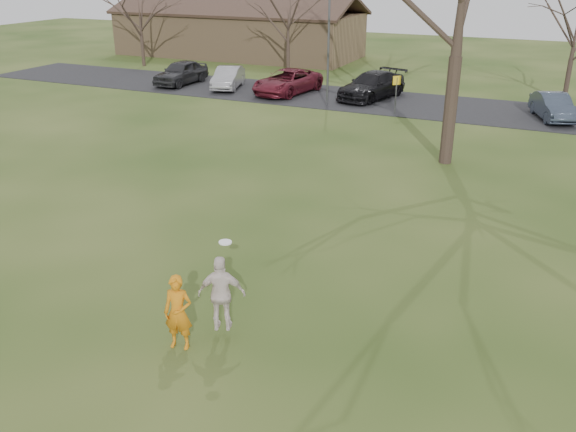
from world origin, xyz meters
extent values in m
plane|color=#1E380F|center=(0.00, 0.00, 0.00)|extent=(120.00, 120.00, 0.00)
cube|color=black|center=(0.00, 25.00, 0.02)|extent=(62.00, 6.50, 0.04)
imported|color=#C87110|center=(-0.59, -0.21, 0.84)|extent=(0.69, 0.53, 1.67)
imported|color=#28282B|center=(-17.04, 24.69, 0.80)|extent=(1.88, 4.49, 1.52)
imported|color=gray|center=(-13.55, 24.72, 0.71)|extent=(2.51, 4.27, 1.33)
imported|color=maroon|center=(-9.46, 24.79, 0.76)|extent=(3.14, 5.47, 1.44)
imported|color=black|center=(-4.37, 25.54, 0.79)|extent=(3.36, 5.55, 1.50)
imported|color=#303948|center=(5.55, 24.46, 0.69)|extent=(2.64, 4.18, 1.30)
imported|color=silver|center=(0.07, 0.46, 1.09)|extent=(1.09, 0.77, 1.72)
cylinder|color=white|center=(0.19, 0.49, 2.30)|extent=(0.27, 0.27, 0.04)
cube|color=#8C6D4C|center=(-20.00, 38.00, 1.75)|extent=(20.00, 8.00, 3.50)
cube|color=#33231C|center=(-20.00, 35.95, 4.25)|extent=(20.60, 4.40, 1.78)
cube|color=#33231C|center=(-20.00, 40.05, 4.25)|extent=(20.60, 4.40, 1.78)
cylinder|color=#47474C|center=(-6.00, 22.50, 3.00)|extent=(0.12, 0.12, 6.00)
cylinder|color=#47474C|center=(-2.00, 22.00, 1.00)|extent=(0.06, 0.06, 2.00)
cube|color=yellow|center=(-2.00, 22.00, 1.85)|extent=(0.35, 0.35, 0.45)
camera|label=1|loc=(5.99, -9.23, 7.59)|focal=38.21mm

